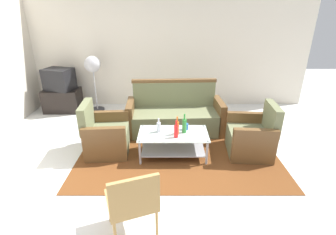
# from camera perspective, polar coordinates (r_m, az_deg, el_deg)

# --- Properties ---
(ground_plane) EXTENTS (14.00, 14.00, 0.00)m
(ground_plane) POSITION_cam_1_polar(r_m,az_deg,el_deg) (3.74, 0.59, -13.15)
(ground_plane) COLOR white
(wall_back) EXTENTS (6.52, 0.12, 2.80)m
(wall_back) POSITION_cam_1_polar(r_m,az_deg,el_deg) (6.12, 0.27, 15.67)
(wall_back) COLOR silver
(wall_back) RESTS_ON ground
(rug) EXTENTS (3.23, 2.30, 0.01)m
(rug) POSITION_cam_1_polar(r_m,az_deg,el_deg) (4.35, 2.07, -7.28)
(rug) COLOR brown
(rug) RESTS_ON ground
(couch) EXTENTS (1.83, 0.82, 0.96)m
(couch) POSITION_cam_1_polar(r_m,az_deg,el_deg) (4.88, 1.40, 0.38)
(couch) COLOR #6B704C
(couch) RESTS_ON rug
(armchair_left) EXTENTS (0.75, 0.81, 0.85)m
(armchair_left) POSITION_cam_1_polar(r_m,az_deg,el_deg) (4.32, -14.05, -4.03)
(armchair_left) COLOR #6B704C
(armchair_left) RESTS_ON rug
(armchair_right) EXTENTS (0.75, 0.81, 0.85)m
(armchair_right) POSITION_cam_1_polar(r_m,az_deg,el_deg) (4.36, 18.17, -4.23)
(armchair_right) COLOR #6B704C
(armchair_right) RESTS_ON rug
(coffee_table) EXTENTS (1.10, 0.60, 0.40)m
(coffee_table) POSITION_cam_1_polar(r_m,az_deg,el_deg) (4.07, 1.01, -5.29)
(coffee_table) COLOR silver
(coffee_table) RESTS_ON rug
(bottle_clear) EXTENTS (0.06, 0.06, 0.23)m
(bottle_clear) POSITION_cam_1_polar(r_m,az_deg,el_deg) (4.01, -2.27, -2.13)
(bottle_clear) COLOR silver
(bottle_clear) RESTS_ON coffee_table
(bottle_red) EXTENTS (0.07, 0.07, 0.28)m
(bottle_red) POSITION_cam_1_polar(r_m,az_deg,el_deg) (3.84, 1.70, -3.05)
(bottle_red) COLOR red
(bottle_red) RESTS_ON coffee_table
(bottle_orange) EXTENTS (0.06, 0.06, 0.30)m
(bottle_orange) POSITION_cam_1_polar(r_m,az_deg,el_deg) (3.93, 1.91, -2.28)
(bottle_orange) COLOR #D85919
(bottle_orange) RESTS_ON coffee_table
(bottle_green) EXTENTS (0.07, 0.07, 0.32)m
(bottle_green) POSITION_cam_1_polar(r_m,az_deg,el_deg) (3.98, 3.53, -1.82)
(bottle_green) COLOR #2D8C38
(bottle_green) RESTS_ON coffee_table
(cup) EXTENTS (0.08, 0.08, 0.10)m
(cup) POSITION_cam_1_polar(r_m,az_deg,el_deg) (4.12, 3.90, -2.02)
(cup) COLOR #2659A5
(cup) RESTS_ON coffee_table
(tv_stand) EXTENTS (0.80, 0.50, 0.52)m
(tv_stand) POSITION_cam_1_polar(r_m,az_deg,el_deg) (6.38, -22.83, 3.60)
(tv_stand) COLOR black
(tv_stand) RESTS_ON ground
(television) EXTENTS (0.70, 0.60, 0.48)m
(television) POSITION_cam_1_polar(r_m,az_deg,el_deg) (6.25, -23.53, 7.91)
(television) COLOR black
(television) RESTS_ON tv_stand
(pedestal_fan) EXTENTS (0.36, 0.36, 1.27)m
(pedestal_fan) POSITION_cam_1_polar(r_m,az_deg,el_deg) (5.97, -16.79, 10.73)
(pedestal_fan) COLOR #2D2D33
(pedestal_fan) RESTS_ON ground
(wicker_chair) EXTENTS (0.62, 0.62, 0.84)m
(wicker_chair) POSITION_cam_1_polar(r_m,az_deg,el_deg) (2.63, -8.17, -17.99)
(wicker_chair) COLOR #AD844C
(wicker_chair) RESTS_ON ground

